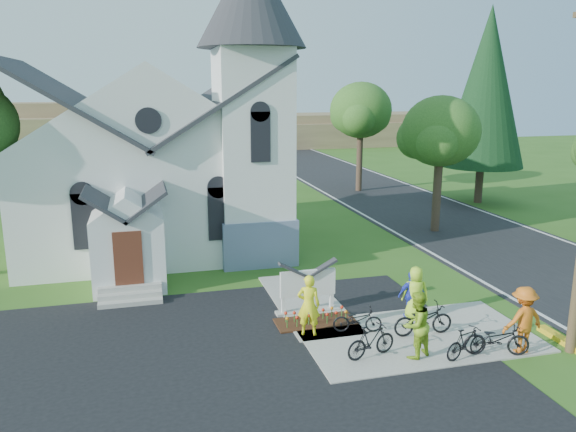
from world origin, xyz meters
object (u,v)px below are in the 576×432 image
object	(u,v)px
cyclist_3	(523,320)
bike_3	(466,343)
bike_2	(423,319)
cyclist_4	(415,293)
cyclist_0	(309,305)
cyclist_1	(416,325)
bike_0	(357,320)
church_sign	(308,284)
bike_4	(497,339)
cyclist_2	(411,295)
bike_1	(371,341)

from	to	relation	value
cyclist_3	bike_3	size ratio (longest dim) A/B	1.31
bike_2	bike_3	world-z (taller)	bike_2
bike_3	cyclist_4	world-z (taller)	cyclist_4
cyclist_0	cyclist_1	xyz separation A→B (m)	(2.46, -2.17, 0.01)
cyclist_0	bike_0	distance (m)	1.63
church_sign	cyclist_0	bearing A→B (deg)	-106.03
bike_0	cyclist_4	distance (m)	2.32
cyclist_0	bike_3	size ratio (longest dim) A/B	1.29
cyclist_4	bike_3	bearing A→B (deg)	109.35
bike_4	cyclist_2	bearing A→B (deg)	37.57
bike_3	cyclist_4	size ratio (longest dim) A/B	0.84
bike_4	church_sign	bearing A→B (deg)	61.56
cyclist_2	cyclist_4	size ratio (longest dim) A/B	0.89
bike_0	cyclist_2	xyz separation A→B (m)	(2.12, 0.61, 0.39)
bike_3	cyclist_3	bearing A→B (deg)	-108.28
cyclist_2	cyclist_3	size ratio (longest dim) A/B	0.80
cyclist_0	cyclist_4	world-z (taller)	cyclist_0
bike_0	cyclist_1	xyz separation A→B (m)	(0.95, -1.94, 0.57)
church_sign	bike_1	size ratio (longest dim) A/B	1.38
cyclist_0	cyclist_1	bearing A→B (deg)	157.42
bike_0	bike_2	world-z (taller)	bike_2
cyclist_1	bike_1	xyz separation A→B (m)	(-1.20, 0.30, -0.49)
cyclist_2	bike_4	bearing A→B (deg)	112.22
cyclist_1	cyclist_2	xyz separation A→B (m)	(1.17, 2.56, -0.18)
cyclist_0	cyclist_2	xyz separation A→B (m)	(3.63, 0.39, -0.17)
cyclist_1	bike_3	distance (m)	1.50
church_sign	cyclist_2	xyz separation A→B (m)	(3.13, -1.35, -0.19)
cyclist_3	bike_4	size ratio (longest dim) A/B	1.07
cyclist_1	bike_2	world-z (taller)	cyclist_1
cyclist_2	bike_2	xyz separation A→B (m)	(-0.26, -1.32, -0.29)
church_sign	cyclist_2	world-z (taller)	church_sign
cyclist_3	bike_3	distance (m)	1.82
church_sign	cyclist_4	xyz separation A→B (m)	(3.22, -1.45, -0.10)
bike_4	bike_0	bearing A→B (deg)	70.56
cyclist_2	bike_0	bearing A→B (deg)	18.39
cyclist_1	cyclist_4	world-z (taller)	cyclist_1
bike_3	cyclist_4	distance (m)	2.91
bike_1	cyclist_2	size ratio (longest dim) A/B	1.01
cyclist_2	cyclist_3	distance (m)	3.61
bike_2	bike_4	world-z (taller)	bike_2
cyclist_0	bike_4	distance (m)	5.45
bike_2	cyclist_3	size ratio (longest dim) A/B	0.97
cyclist_4	bike_2	bearing A→B (deg)	91.35
bike_3	bike_4	size ratio (longest dim) A/B	0.82
cyclist_0	cyclist_2	bearing A→B (deg)	-155.12
cyclist_0	bike_2	distance (m)	3.52
bike_0	bike_4	size ratio (longest dim) A/B	0.83
bike_1	bike_2	size ratio (longest dim) A/B	0.84
bike_2	bike_4	bearing A→B (deg)	-139.47
church_sign	bike_3	world-z (taller)	church_sign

